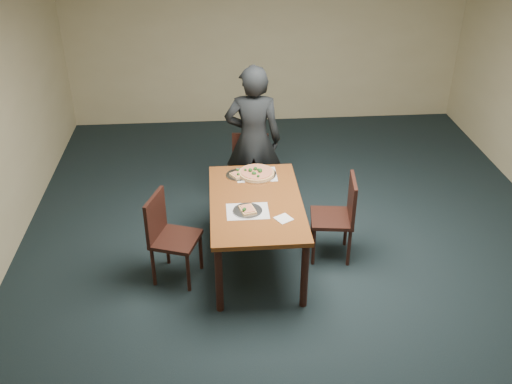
{
  "coord_description": "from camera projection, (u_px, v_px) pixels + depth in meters",
  "views": [
    {
      "loc": [
        -0.83,
        -4.49,
        3.64
      ],
      "look_at": [
        -0.45,
        0.25,
        0.85
      ],
      "focal_mm": 40.0,
      "sensor_mm": 36.0,
      "label": 1
    }
  ],
  "objects": [
    {
      "name": "slice_plate_near",
      "position": [
        247.0,
        210.0,
        5.39
      ],
      "size": [
        0.28,
        0.28,
        0.06
      ],
      "color": "silver",
      "rests_on": "dining_table"
    },
    {
      "name": "pizza_pan",
      "position": [
        256.0,
        173.0,
        6.01
      ],
      "size": [
        0.41,
        0.41,
        0.07
      ],
      "color": "silver",
      "rests_on": "dining_table"
    },
    {
      "name": "diner",
      "position": [
        253.0,
        140.0,
        6.45
      ],
      "size": [
        0.68,
        0.48,
        1.76
      ],
      "primitive_type": "imported",
      "rotation": [
        0.0,
        0.0,
        3.05
      ],
      "color": "black",
      "rests_on": "ground"
    },
    {
      "name": "chair_left",
      "position": [
        168.0,
        233.0,
        5.5
      ],
      "size": [
        0.53,
        0.53,
        0.91
      ],
      "rotation": [
        0.0,
        0.0,
        1.24
      ],
      "color": "black",
      "rests_on": "ground"
    },
    {
      "name": "dining_table",
      "position": [
        256.0,
        209.0,
        5.61
      ],
      "size": [
        0.9,
        1.5,
        0.75
      ],
      "color": "#613013",
      "rests_on": "ground"
    },
    {
      "name": "ground",
      "position": [
        302.0,
        275.0,
        5.76
      ],
      "size": [
        8.0,
        8.0,
        0.0
      ],
      "primitive_type": "plane",
      "color": "black",
      "rests_on": "ground"
    },
    {
      "name": "slice_plate_far",
      "position": [
        239.0,
        174.0,
        6.0
      ],
      "size": [
        0.28,
        0.28,
        0.06
      ],
      "color": "silver",
      "rests_on": "dining_table"
    },
    {
      "name": "chair_far",
      "position": [
        250.0,
        168.0,
        6.64
      ],
      "size": [
        0.47,
        0.47,
        0.91
      ],
      "rotation": [
        0.0,
        0.0,
        -0.13
      ],
      "color": "black",
      "rests_on": "ground"
    },
    {
      "name": "room_shell",
      "position": [
        311.0,
        115.0,
        4.88
      ],
      "size": [
        8.0,
        8.0,
        8.0
      ],
      "color": "#C4B588",
      "rests_on": "ground"
    },
    {
      "name": "napkin",
      "position": [
        284.0,
        219.0,
        5.28
      ],
      "size": [
        0.19,
        0.19,
        0.01
      ],
      "primitive_type": "cube",
      "rotation": [
        0.0,
        0.0,
        0.54
      ],
      "color": "white",
      "rests_on": "dining_table"
    },
    {
      "name": "chair_right",
      "position": [
        340.0,
        213.0,
        5.81
      ],
      "size": [
        0.47,
        0.47,
        0.91
      ],
      "rotation": [
        0.0,
        0.0,
        -1.7
      ],
      "color": "black",
      "rests_on": "ground"
    },
    {
      "name": "placemat_near",
      "position": [
        248.0,
        211.0,
        5.4
      ],
      "size": [
        0.4,
        0.3,
        0.0
      ],
      "primitive_type": "cube",
      "color": "white",
      "rests_on": "dining_table"
    },
    {
      "name": "placemat_main",
      "position": [
        257.0,
        175.0,
        6.02
      ],
      "size": [
        0.42,
        0.32,
        0.0
      ],
      "primitive_type": "cube",
      "color": "white",
      "rests_on": "dining_table"
    }
  ]
}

